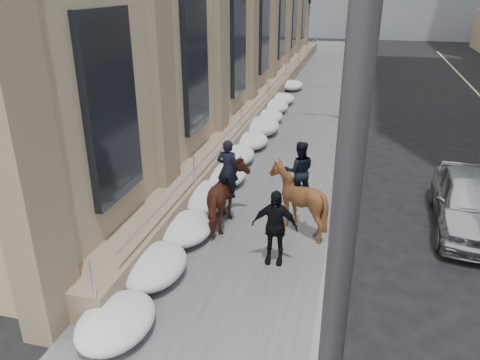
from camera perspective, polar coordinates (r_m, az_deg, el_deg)
name	(u,v)px	position (r m, az deg, el deg)	size (l,w,h in m)	color
ground	(212,291)	(11.42, -3.44, -13.32)	(140.00, 140.00, 0.00)	black
sidewalk	(282,151)	(20.10, 5.15, 3.51)	(5.00, 80.00, 0.12)	#4A4A4C
curb	(344,157)	(19.89, 12.61, 2.81)	(0.24, 80.00, 0.12)	slate
streetlight_near	(311,316)	(3.50, 8.70, -16.07)	(1.71, 0.24, 8.00)	#2D2D30
streetlight_mid	(360,33)	(22.83, 14.43, 16.92)	(1.71, 0.24, 8.00)	#2D2D30
streetlight_far	(364,9)	(42.78, 14.90, 19.47)	(1.71, 0.24, 8.00)	#2D2D30
traffic_signal	(350,30)	(30.86, 13.29, 17.39)	(4.10, 0.22, 6.00)	#2D2D30
snow_bank	(239,154)	(18.49, -0.14, 3.18)	(1.70, 18.10, 0.76)	silver
mounted_horse_left	(228,194)	(13.47, -1.50, -1.73)	(1.11, 2.23, 2.59)	#431E14
mounted_horse_right	(297,194)	(13.32, 7.02, -1.77)	(1.91, 2.05, 2.63)	#512D17
pedestrian	(274,227)	(11.76, 4.22, -5.73)	(1.17, 0.49, 1.99)	black
car_silver	(470,202)	(15.22, 26.26, -2.40)	(1.97, 4.90, 1.67)	#9A9BA1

